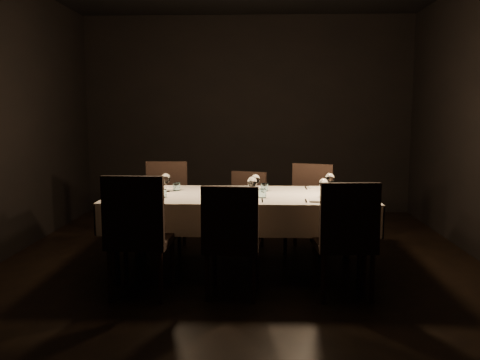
{
  "coord_description": "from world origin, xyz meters",
  "views": [
    {
      "loc": [
        0.18,
        -4.86,
        1.56
      ],
      "look_at": [
        0.0,
        0.0,
        0.9
      ],
      "focal_mm": 38.0,
      "sensor_mm": 36.0,
      "label": 1
    }
  ],
  "objects_px": {
    "chair_near_left": "(138,231)",
    "chair_far_left": "(165,201)",
    "dining_table": "(240,202)",
    "chair_far_right": "(310,204)",
    "chair_near_center": "(232,236)",
    "chair_near_right": "(346,235)",
    "chair_far_center": "(246,206)"
  },
  "relations": [
    {
      "from": "chair_near_center",
      "to": "chair_far_left",
      "type": "distance_m",
      "value": 1.77
    },
    {
      "from": "chair_near_left",
      "to": "chair_far_center",
      "type": "distance_m",
      "value": 1.84
    },
    {
      "from": "chair_near_right",
      "to": "chair_near_left",
      "type": "bearing_deg",
      "value": -2.76
    },
    {
      "from": "dining_table",
      "to": "chair_near_center",
      "type": "distance_m",
      "value": 0.78
    },
    {
      "from": "chair_near_right",
      "to": "chair_far_left",
      "type": "height_order",
      "value": "chair_near_right"
    },
    {
      "from": "chair_far_left",
      "to": "chair_far_center",
      "type": "distance_m",
      "value": 0.92
    },
    {
      "from": "chair_near_left",
      "to": "chair_far_right",
      "type": "bearing_deg",
      "value": -132.54
    },
    {
      "from": "dining_table",
      "to": "chair_far_right",
      "type": "height_order",
      "value": "chair_far_right"
    },
    {
      "from": "chair_near_center",
      "to": "chair_near_right",
      "type": "xyz_separation_m",
      "value": [
        0.94,
        0.01,
        0.02
      ]
    },
    {
      "from": "dining_table",
      "to": "chair_near_center",
      "type": "bearing_deg",
      "value": -93.13
    },
    {
      "from": "chair_near_center",
      "to": "chair_far_center",
      "type": "xyz_separation_m",
      "value": [
        0.08,
        1.61,
        -0.04
      ]
    },
    {
      "from": "dining_table",
      "to": "chair_far_left",
      "type": "relative_size",
      "value": 2.55
    },
    {
      "from": "dining_table",
      "to": "chair_far_left",
      "type": "distance_m",
      "value": 1.2
    },
    {
      "from": "chair_far_left",
      "to": "chair_near_center",
      "type": "bearing_deg",
      "value": -62.0
    },
    {
      "from": "chair_near_right",
      "to": "chair_far_center",
      "type": "distance_m",
      "value": 1.81
    },
    {
      "from": "chair_near_center",
      "to": "chair_far_center",
      "type": "bearing_deg",
      "value": -88.25
    },
    {
      "from": "chair_near_center",
      "to": "chair_far_center",
      "type": "distance_m",
      "value": 1.61
    },
    {
      "from": "chair_near_center",
      "to": "chair_far_left",
      "type": "xyz_separation_m",
      "value": [
        -0.84,
        1.56,
        0.01
      ]
    },
    {
      "from": "chair_far_left",
      "to": "chair_far_right",
      "type": "relative_size",
      "value": 1.02
    },
    {
      "from": "chair_near_left",
      "to": "chair_near_right",
      "type": "relative_size",
      "value": 1.05
    },
    {
      "from": "chair_near_left",
      "to": "chair_far_left",
      "type": "relative_size",
      "value": 1.06
    },
    {
      "from": "dining_table",
      "to": "chair_far_right",
      "type": "distance_m",
      "value": 1.08
    },
    {
      "from": "chair_near_left",
      "to": "chair_far_center",
      "type": "xyz_separation_m",
      "value": [
        0.85,
        1.63,
        -0.08
      ]
    },
    {
      "from": "chair_near_center",
      "to": "chair_near_right",
      "type": "relative_size",
      "value": 0.97
    },
    {
      "from": "chair_far_left",
      "to": "chair_far_right",
      "type": "height_order",
      "value": "chair_far_left"
    },
    {
      "from": "chair_far_left",
      "to": "chair_far_center",
      "type": "height_order",
      "value": "chair_far_left"
    },
    {
      "from": "chair_near_left",
      "to": "chair_far_center",
      "type": "relative_size",
      "value": 1.21
    },
    {
      "from": "chair_near_right",
      "to": "chair_far_right",
      "type": "distance_m",
      "value": 1.51
    },
    {
      "from": "chair_near_left",
      "to": "chair_far_center",
      "type": "bearing_deg",
      "value": -114.62
    },
    {
      "from": "chair_near_left",
      "to": "chair_near_right",
      "type": "bearing_deg",
      "value": -175.8
    },
    {
      "from": "dining_table",
      "to": "chair_near_center",
      "type": "relative_size",
      "value": 2.61
    },
    {
      "from": "chair_far_center",
      "to": "chair_near_center",
      "type": "bearing_deg",
      "value": -72.95
    }
  ]
}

